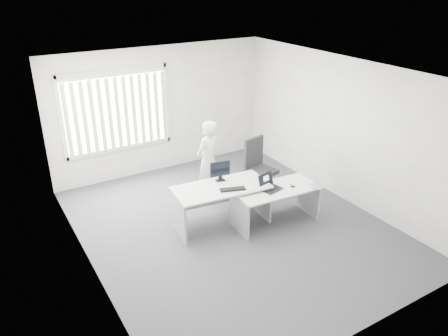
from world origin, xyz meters
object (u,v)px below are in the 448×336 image
desk_far (221,197)px  office_chair (259,177)px  laptop (272,183)px  person (208,161)px  monitor (220,171)px  desk_near (275,198)px

desk_far → office_chair: bearing=32.2°
laptop → desk_far: bearing=137.8°
office_chair → person: (-0.99, 0.36, 0.46)m
laptop → monitor: size_ratio=0.93×
desk_near → laptop: laptop is taller
office_chair → laptop: office_chair is taller
desk_far → laptop: size_ratio=5.02×
office_chair → monitor: 1.38m
person → office_chair: bearing=137.4°
desk_near → desk_far: bearing=157.6°
person → laptop: size_ratio=4.73×
desk_near → desk_far: (-0.88, 0.44, 0.05)m
desk_far → office_chair: 1.44m
desk_far → monitor: monitor is taller
desk_near → person: size_ratio=0.95×
desk_near → laptop: bearing=-171.1°
desk_near → person: person is taller
person → monitor: bearing=54.0°
desk_far → office_chair: (1.28, 0.64, -0.18)m
desk_far → laptop: laptop is taller
person → laptop: person is taller
desk_far → office_chair: size_ratio=1.48×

